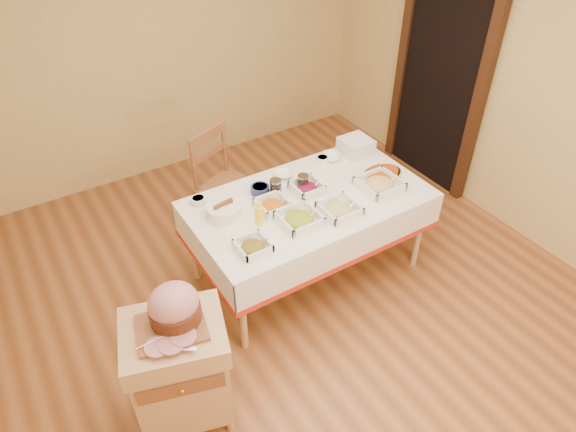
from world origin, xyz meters
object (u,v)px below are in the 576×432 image
(preserve_jar_left, at_px, (276,187))
(bread_basket, at_px, (224,210))
(butcher_cart, at_px, (180,368))
(ham_on_board, at_px, (174,309))
(preserve_jar_right, at_px, (303,182))
(plate_stack, at_px, (356,146))
(dining_table, at_px, (309,215))
(mustard_bottle, at_px, (259,214))
(dining_chair, at_px, (225,185))
(brass_platter, at_px, (382,173))

(preserve_jar_left, relative_size, bread_basket, 0.46)
(butcher_cart, bearing_deg, ham_on_board, 38.12)
(preserve_jar_right, height_order, plate_stack, plate_stack)
(dining_table, relative_size, preserve_jar_right, 15.81)
(butcher_cart, distance_m, mustard_bottle, 1.16)
(butcher_cart, xyz_separation_m, preserve_jar_left, (1.20, 0.88, 0.35))
(dining_table, bearing_deg, preserve_jar_right, 75.61)
(butcher_cart, height_order, bread_basket, bread_basket)
(ham_on_board, bearing_deg, butcher_cart, -141.88)
(preserve_jar_left, height_order, mustard_bottle, mustard_bottle)
(butcher_cart, distance_m, preserve_jar_left, 1.52)
(mustard_bottle, bearing_deg, preserve_jar_left, 41.50)
(preserve_jar_left, bearing_deg, preserve_jar_right, -14.34)
(dining_chair, bearing_deg, dining_table, -68.62)
(ham_on_board, relative_size, preserve_jar_left, 3.38)
(plate_stack, bearing_deg, dining_table, -154.43)
(ham_on_board, height_order, mustard_bottle, ham_on_board)
(dining_table, relative_size, brass_platter, 5.45)
(preserve_jar_right, xyz_separation_m, brass_platter, (0.64, -0.20, -0.03))
(dining_table, height_order, preserve_jar_left, preserve_jar_left)
(preserve_jar_left, bearing_deg, bread_basket, -174.25)
(dining_chair, xyz_separation_m, ham_on_board, (-1.01, -1.47, 0.42))
(plate_stack, relative_size, brass_platter, 0.73)
(preserve_jar_left, bearing_deg, brass_platter, -16.38)
(butcher_cart, distance_m, bread_basket, 1.16)
(butcher_cart, xyz_separation_m, ham_on_board, (0.04, 0.03, 0.47))
(preserve_jar_right, bearing_deg, dining_chair, 117.69)
(dining_table, xyz_separation_m, mustard_bottle, (-0.47, -0.06, 0.24))
(bread_basket, bearing_deg, brass_platter, -8.80)
(bread_basket, height_order, brass_platter, bread_basket)
(ham_on_board, relative_size, mustard_bottle, 2.17)
(bread_basket, bearing_deg, dining_table, -13.03)
(bread_basket, relative_size, plate_stack, 1.06)
(dining_chair, relative_size, brass_platter, 3.01)
(butcher_cart, bearing_deg, mustard_bottle, 34.35)
(preserve_jar_right, bearing_deg, ham_on_board, -150.05)
(dining_chair, bearing_deg, preserve_jar_right, -62.31)
(dining_chair, relative_size, bread_basket, 3.90)
(plate_stack, bearing_deg, butcher_cart, -153.91)
(preserve_jar_right, xyz_separation_m, bread_basket, (-0.68, 0.01, -0.00))
(dining_table, height_order, bread_basket, bread_basket)
(butcher_cart, distance_m, ham_on_board, 0.47)
(mustard_bottle, distance_m, plate_stack, 1.24)
(ham_on_board, distance_m, bread_basket, 1.06)
(dining_chair, xyz_separation_m, brass_platter, (1.00, -0.88, 0.26))
(ham_on_board, bearing_deg, preserve_jar_left, 36.15)
(preserve_jar_left, xyz_separation_m, plate_stack, (0.89, 0.14, 0.01))
(ham_on_board, relative_size, preserve_jar_right, 3.50)
(butcher_cart, relative_size, plate_stack, 3.35)
(dining_table, distance_m, ham_on_board, 1.52)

